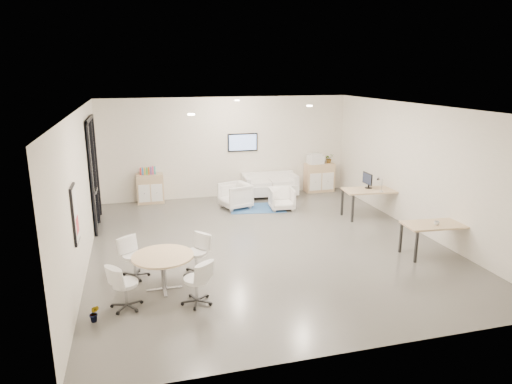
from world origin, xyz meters
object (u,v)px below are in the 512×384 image
object	(u,v)px
loveseat	(270,186)
round_table	(163,259)
armchair_left	(235,194)
desk_rear	(371,192)
armchair_right	(282,198)
sideboard_left	(150,189)
desk_front	(435,227)
sideboard_right	(319,177)

from	to	relation	value
loveseat	round_table	distance (m)	6.98
armchair_left	desk_rear	xyz separation A→B (m)	(3.48, -1.82, 0.30)
loveseat	round_table	bearing A→B (deg)	-120.21
armchair_right	round_table	bearing A→B (deg)	-124.72
armchair_right	loveseat	bearing A→B (deg)	93.30
loveseat	sideboard_left	bearing A→B (deg)	179.87
loveseat	armchair_right	distance (m)	1.52
sideboard_left	round_table	size ratio (longest dim) A/B	0.80
sideboard_left	desk_front	bearing A→B (deg)	-44.73
armchair_left	desk_front	world-z (taller)	armchair_left
sideboard_left	desk_front	xyz separation A→B (m)	(5.92, -5.87, 0.19)
sideboard_left	armchair_left	distance (m)	2.71
sideboard_right	armchair_left	distance (m)	3.39
sideboard_left	armchair_right	bearing A→B (deg)	-24.80
loveseat	desk_front	size ratio (longest dim) A/B	1.24
sideboard_right	desk_rear	xyz separation A→B (m)	(0.29, -2.99, 0.22)
armchair_left	desk_rear	world-z (taller)	armchair_left
desk_front	round_table	world-z (taller)	desk_front
desk_rear	round_table	distance (m)	6.65
armchair_left	armchair_right	distance (m)	1.40
sideboard_left	armchair_right	distance (m)	4.11
sideboard_left	loveseat	xyz separation A→B (m)	(3.80, -0.20, -0.10)
round_table	desk_front	bearing A→B (deg)	1.74
sideboard_right	desk_rear	world-z (taller)	sideboard_right
armchair_right	desk_front	distance (m)	4.70
sideboard_left	desk_rear	world-z (taller)	sideboard_left
armchair_right	round_table	distance (m)	5.72
loveseat	desk_front	world-z (taller)	loveseat
desk_rear	desk_front	size ratio (longest dim) A/B	1.10
round_table	desk_rear	bearing A→B (deg)	27.10
round_table	armchair_right	bearing A→B (deg)	49.15
armchair_left	round_table	bearing A→B (deg)	-42.82
armchair_left	sideboard_right	bearing A→B (deg)	94.17
desk_rear	desk_front	distance (m)	2.85
sideboard_right	desk_rear	size ratio (longest dim) A/B	0.61
armchair_right	desk_rear	distance (m)	2.56
loveseat	desk_front	bearing A→B (deg)	-66.54
loveseat	armchair_right	bearing A→B (deg)	-89.91
sideboard_left	desk_rear	bearing A→B (deg)	-27.04
loveseat	sideboard_right	bearing A→B (deg)	8.57
sideboard_right	armchair_left	world-z (taller)	sideboard_right
desk_front	sideboard_left	bearing A→B (deg)	140.15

